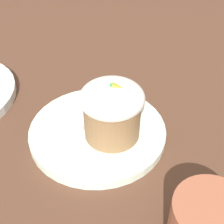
# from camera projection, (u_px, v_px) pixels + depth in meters

# --- Properties ---
(ground_plane) EXTENTS (4.00, 4.00, 0.00)m
(ground_plane) POSITION_uv_depth(u_px,v_px,m) (98.00, 135.00, 0.55)
(ground_plane) COLOR #513323
(dessert_plate) EXTENTS (0.24, 0.24, 0.02)m
(dessert_plate) POSITION_uv_depth(u_px,v_px,m) (98.00, 131.00, 0.54)
(dessert_plate) COLOR silver
(dessert_plate) RESTS_ON ground_plane
(carrot_cake) EXTENTS (0.10, 0.10, 0.10)m
(carrot_cake) POSITION_uv_depth(u_px,v_px,m) (112.00, 109.00, 0.49)
(carrot_cake) COLOR olive
(carrot_cake) RESTS_ON dessert_plate
(spoon) EXTENTS (0.10, 0.06, 0.01)m
(spoon) POSITION_uv_depth(u_px,v_px,m) (88.00, 128.00, 0.53)
(spoon) COLOR #B7B7BC
(spoon) RESTS_ON dessert_plate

